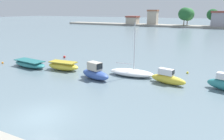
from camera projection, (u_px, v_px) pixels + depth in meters
The scene contains 10 objects.
ground_plane at pixel (41, 116), 15.63m from camera, with size 400.00×400.00×0.00m, color slate.
moored_boat_0 at pixel (30, 64), 28.93m from camera, with size 5.75×2.60×0.92m.
moored_boat_1 at pixel (63, 66), 27.47m from camera, with size 4.44×1.94×1.10m.
moored_boat_2 at pixel (95, 73), 23.89m from camera, with size 4.12×2.49×1.90m.
moored_boat_3 at pixel (132, 72), 25.02m from camera, with size 5.31×2.31×6.12m.
moored_boat_4 at pixel (168, 78), 22.36m from camera, with size 3.90×1.84×1.57m.
mooring_buoy_0 at pixel (64, 57), 34.32m from camera, with size 0.40×0.40×0.40m, color red.
mooring_buoy_1 at pixel (188, 73), 25.98m from camera, with size 0.27×0.27×0.27m, color yellow.
mooring_buoy_3 at pixel (3, 63), 30.74m from camera, with size 0.28×0.28×0.28m, color orange.
distant_shoreline at pixel (206, 21), 90.25m from camera, with size 126.70×8.19×8.39m.
Camera 1 is at (10.96, -10.31, 7.46)m, focal length 34.55 mm.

